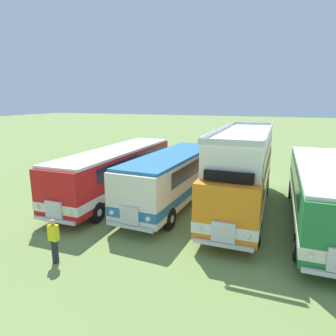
% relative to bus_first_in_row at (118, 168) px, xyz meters
% --- Properties ---
extents(ground_plane, '(200.00, 200.00, 0.00)m').
position_rel_bus_first_in_row_xyz_m(ground_plane, '(7.61, -0.23, -1.76)').
color(ground_plane, '#7A934C').
extents(bus_first_in_row, '(2.78, 11.49, 2.99)m').
position_rel_bus_first_in_row_xyz_m(bus_first_in_row, '(0.00, 0.00, 0.00)').
color(bus_first_in_row, red).
rests_on(bus_first_in_row, ground).
extents(bus_second_in_row, '(2.89, 9.77, 2.99)m').
position_rel_bus_first_in_row_xyz_m(bus_second_in_row, '(3.81, -0.23, -0.01)').
color(bus_second_in_row, silver).
rests_on(bus_second_in_row, ground).
extents(bus_third_in_row, '(2.73, 10.87, 4.52)m').
position_rel_bus_first_in_row_xyz_m(bus_third_in_row, '(7.61, 0.27, 0.60)').
color(bus_third_in_row, orange).
rests_on(bus_third_in_row, ground).
extents(bus_fourth_in_row, '(2.76, 11.35, 2.99)m').
position_rel_bus_first_in_row_xyz_m(bus_fourth_in_row, '(11.42, -0.23, -0.00)').
color(bus_fourth_in_row, '#237538').
rests_on(bus_fourth_in_row, ground).
extents(marshal_person, '(0.36, 0.24, 1.73)m').
position_rel_bus_first_in_row_xyz_m(marshal_person, '(1.96, -7.75, -0.87)').
color(marshal_person, '#23232D').
rests_on(marshal_person, ground).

